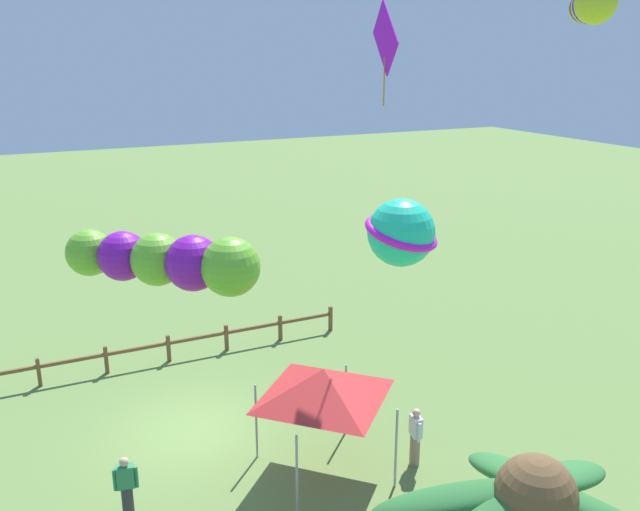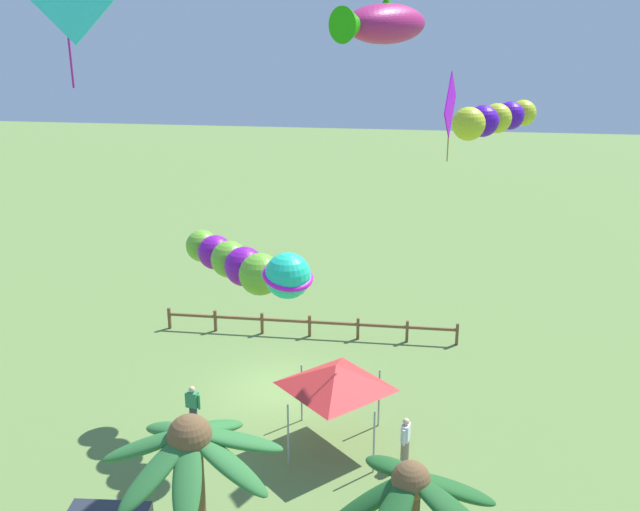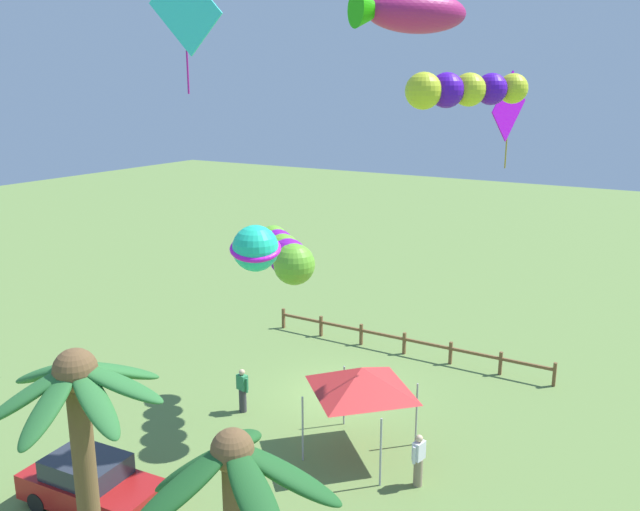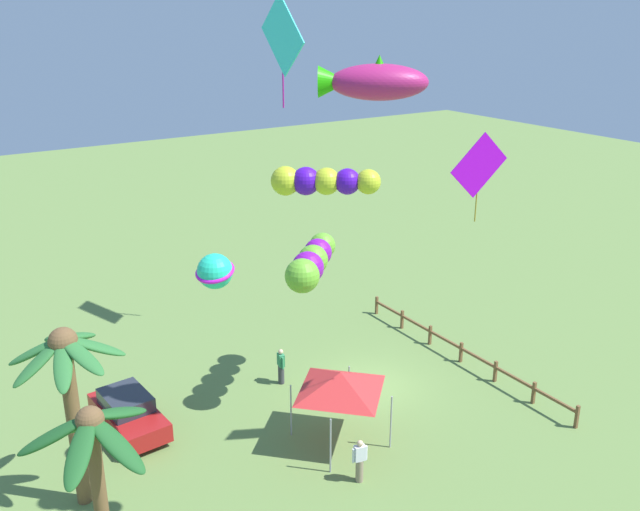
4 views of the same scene
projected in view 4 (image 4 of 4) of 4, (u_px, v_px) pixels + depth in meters
The scene contains 14 objects.
ground_plane at pixel (370, 387), 29.06m from camera, with size 120.00×120.00×0.00m, color olive.
palm_tree_0 at pixel (94, 456), 17.35m from camera, with size 3.45×3.64×5.80m.
palm_tree_1 at pixel (68, 375), 20.79m from camera, with size 3.61×3.46×6.15m.
rail_fence at pixel (461, 350), 30.90m from camera, with size 12.48×0.12×0.95m.
parked_car_0 at pixel (128, 413), 25.83m from camera, with size 4.02×1.99×1.51m.
spectator_0 at pixel (281, 366), 29.06m from camera, with size 0.54×0.30×1.59m.
spectator_1 at pixel (360, 460), 23.00m from camera, with size 0.30×0.54×1.59m.
festival_tent at pixel (341, 382), 24.59m from camera, with size 2.86×2.86×2.85m.
kite_ball_0 at pixel (215, 271), 21.29m from camera, with size 1.69×1.69×1.11m.
kite_tube_1 at pixel (321, 181), 16.93m from camera, with size 2.01×2.22×0.73m.
kite_diamond_2 at pixel (282, 37), 29.58m from camera, with size 3.43×0.16×4.79m.
kite_diamond_3 at pixel (479, 167), 20.83m from camera, with size 0.42×1.94×2.75m.
kite_fish_4 at pixel (372, 82), 20.27m from camera, with size 2.89×3.32×1.31m.
kite_tube_5 at pixel (312, 262), 26.63m from camera, with size 3.71×3.72×1.28m.
Camera 4 is at (-20.21, 15.66, 15.00)m, focal length 38.92 mm.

